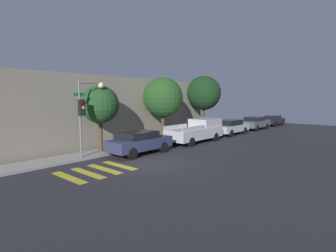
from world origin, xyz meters
TOP-DOWN VIEW (x-y plane):
  - ground_plane at (0.00, 0.00)m, footprint 60.00×60.00m
  - sidewalk at (0.00, 4.10)m, footprint 26.00×1.80m
  - building_row at (0.00, 8.40)m, footprint 26.00×6.00m
  - crosswalk at (-2.76, 0.80)m, footprint 3.31×2.60m
  - traffic_light_pole at (-1.64, 3.37)m, footprint 1.99×0.56m
  - sedan_near_corner at (1.36, 2.10)m, footprint 4.37×1.74m
  - pickup_truck at (7.69, 2.10)m, footprint 5.51×2.02m
  - sedan_middle at (13.39, 2.10)m, footprint 4.60×1.80m
  - sedan_far_end at (19.22, 2.10)m, footprint 4.63×1.86m
  - sedan_tail_of_row at (24.95, 2.10)m, footprint 4.45×1.74m
  - tree_near_corner at (-0.12, 4.22)m, footprint 2.43×2.43m
  - tree_midblock at (5.86, 4.22)m, footprint 3.24×3.24m
  - tree_far_end at (11.77, 4.22)m, footprint 3.31×3.31m

SIDE VIEW (x-z plane):
  - ground_plane at x=0.00m, z-range 0.00..0.00m
  - crosswalk at x=-2.76m, z-range 0.00..0.00m
  - sidewalk at x=0.00m, z-range 0.00..0.14m
  - sedan_tail_of_row at x=24.95m, z-range 0.06..1.40m
  - sedan_near_corner at x=1.36m, z-range 0.05..1.51m
  - sedan_middle at x=13.39m, z-range 0.05..1.53m
  - sedan_far_end at x=19.22m, z-range 0.06..1.52m
  - pickup_truck at x=7.69m, z-range 0.01..1.86m
  - building_row at x=0.00m, z-range 0.00..5.16m
  - tree_near_corner at x=-0.12m, z-range 0.96..5.35m
  - traffic_light_pole at x=-1.64m, z-range 0.88..5.48m
  - tree_midblock at x=5.86m, z-range 0.99..6.25m
  - tree_far_end at x=11.77m, z-range 1.21..6.94m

